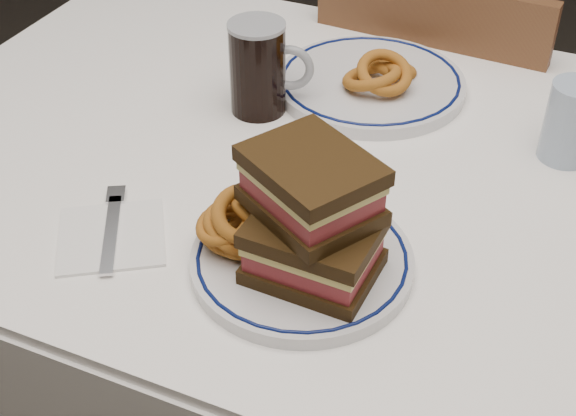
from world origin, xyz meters
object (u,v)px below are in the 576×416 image
at_px(beer_mug, 259,67).
at_px(chair_far, 431,151).
at_px(main_plate, 302,260).
at_px(reuben_sandwich, 312,217).
at_px(far_plate, 370,83).

bearing_deg(beer_mug, chair_far, 67.20).
bearing_deg(main_plate, reuben_sandwich, -35.92).
xyz_separation_m(main_plate, beer_mug, (-0.19, 0.29, 0.06)).
distance_m(main_plate, reuben_sandwich, 0.08).
distance_m(beer_mug, far_plate, 0.18).
height_order(main_plate, far_plate, far_plate).
bearing_deg(reuben_sandwich, main_plate, 144.08).
distance_m(reuben_sandwich, far_plate, 0.43).
relative_size(chair_far, beer_mug, 6.34).
bearing_deg(far_plate, beer_mug, -137.01).
relative_size(main_plate, beer_mug, 1.86).
bearing_deg(main_plate, far_plate, 98.31).
bearing_deg(chair_far, main_plate, -88.87).
xyz_separation_m(main_plate, reuben_sandwich, (0.02, -0.01, 0.08)).
bearing_deg(main_plate, chair_far, 91.13).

